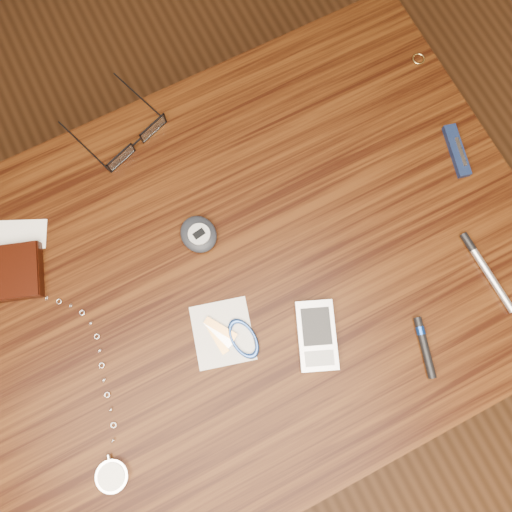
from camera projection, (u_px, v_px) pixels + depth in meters
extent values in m
plane|color=#472814|center=(242.00, 322.00, 1.52)|extent=(3.80, 3.80, 0.00)
cube|color=#341908|center=(229.00, 281.00, 0.80)|extent=(1.00, 0.70, 0.03)
cylinder|color=#4C2814|center=(469.00, 336.00, 1.15)|extent=(0.05, 0.05, 0.71)
cylinder|color=#4C2814|center=(11.00, 282.00, 1.18)|extent=(0.05, 0.05, 0.71)
cylinder|color=#4C2814|center=(343.00, 124.00, 1.27)|extent=(0.05, 0.05, 0.71)
cube|color=black|center=(7.00, 273.00, 0.78)|extent=(0.13, 0.12, 0.02)
cube|color=black|center=(3.00, 272.00, 0.77)|extent=(0.13, 0.12, 0.00)
cube|color=white|center=(21.00, 235.00, 0.80)|extent=(0.10, 0.08, 0.00)
cube|color=black|center=(121.00, 158.00, 0.81)|extent=(0.05, 0.02, 0.03)
cube|color=silver|center=(121.00, 158.00, 0.81)|extent=(0.05, 0.02, 0.02)
cylinder|color=black|center=(85.00, 147.00, 0.83)|extent=(0.05, 0.12, 0.00)
cube|color=black|center=(153.00, 129.00, 0.83)|extent=(0.05, 0.02, 0.03)
cube|color=silver|center=(153.00, 129.00, 0.83)|extent=(0.05, 0.02, 0.02)
cylinder|color=black|center=(140.00, 97.00, 0.85)|extent=(0.05, 0.12, 0.00)
cube|color=black|center=(137.00, 142.00, 0.82)|extent=(0.02, 0.01, 0.00)
torus|color=tan|center=(418.00, 59.00, 0.87)|extent=(0.02, 0.02, 0.00)
cylinder|color=silver|center=(112.00, 476.00, 0.72)|extent=(0.05, 0.05, 0.01)
cylinder|color=white|center=(111.00, 477.00, 0.71)|extent=(0.04, 0.04, 0.00)
cylinder|color=silver|center=(108.00, 457.00, 0.72)|extent=(0.01, 0.01, 0.01)
torus|color=silver|center=(113.00, 441.00, 0.73)|extent=(0.01, 0.01, 0.01)
torus|color=silver|center=(113.00, 425.00, 0.73)|extent=(0.01, 0.01, 0.00)
torus|color=silver|center=(111.00, 410.00, 0.74)|extent=(0.01, 0.01, 0.01)
torus|color=silver|center=(107.00, 395.00, 0.74)|extent=(0.01, 0.01, 0.00)
torus|color=silver|center=(104.00, 380.00, 0.75)|extent=(0.01, 0.01, 0.01)
torus|color=silver|center=(102.00, 365.00, 0.75)|extent=(0.01, 0.01, 0.00)
torus|color=silver|center=(100.00, 351.00, 0.76)|extent=(0.01, 0.00, 0.01)
torus|color=silver|center=(97.00, 336.00, 0.76)|extent=(0.01, 0.01, 0.00)
torus|color=silver|center=(91.00, 323.00, 0.77)|extent=(0.01, 0.00, 0.01)
torus|color=silver|center=(82.00, 313.00, 0.77)|extent=(0.01, 0.01, 0.00)
torus|color=silver|center=(71.00, 306.00, 0.77)|extent=(0.01, 0.01, 0.01)
torus|color=silver|center=(59.00, 301.00, 0.77)|extent=(0.01, 0.01, 0.00)
torus|color=silver|center=(47.00, 298.00, 0.78)|extent=(0.01, 0.01, 0.01)
torus|color=silver|center=(35.00, 295.00, 0.78)|extent=(0.01, 0.01, 0.00)
cube|color=#B9B9BE|center=(317.00, 336.00, 0.76)|extent=(0.09, 0.12, 0.01)
cube|color=black|center=(316.00, 326.00, 0.75)|extent=(0.06, 0.07, 0.00)
cube|color=#9B9FA4|center=(320.00, 358.00, 0.74)|extent=(0.05, 0.04, 0.00)
ellipsoid|color=black|center=(199.00, 234.00, 0.79)|extent=(0.06, 0.07, 0.02)
cylinder|color=#A4A8AC|center=(199.00, 234.00, 0.78)|extent=(0.03, 0.03, 0.00)
cube|color=black|center=(199.00, 234.00, 0.77)|extent=(0.02, 0.01, 0.00)
cube|color=silver|center=(223.00, 333.00, 0.77)|extent=(0.11, 0.12, 0.00)
torus|color=#25499C|center=(243.00, 339.00, 0.76)|extent=(0.06, 0.06, 0.01)
cube|color=#A37639|center=(217.00, 337.00, 0.76)|extent=(0.02, 0.06, 0.00)
cube|color=silver|center=(219.00, 333.00, 0.76)|extent=(0.03, 0.06, 0.00)
cube|color=#A4743A|center=(220.00, 329.00, 0.76)|extent=(0.04, 0.05, 0.00)
cube|color=#0E1634|center=(457.00, 151.00, 0.83)|extent=(0.04, 0.09, 0.01)
cube|color=#B5B6BA|center=(461.00, 152.00, 0.82)|extent=(0.02, 0.05, 0.00)
cylinder|color=silver|center=(487.00, 272.00, 0.78)|extent=(0.01, 0.14, 0.01)
cylinder|color=black|center=(468.00, 242.00, 0.79)|extent=(0.01, 0.03, 0.01)
cylinder|color=black|center=(425.00, 347.00, 0.76)|extent=(0.04, 0.09, 0.01)
cylinder|color=navy|center=(421.00, 331.00, 0.76)|extent=(0.02, 0.02, 0.01)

